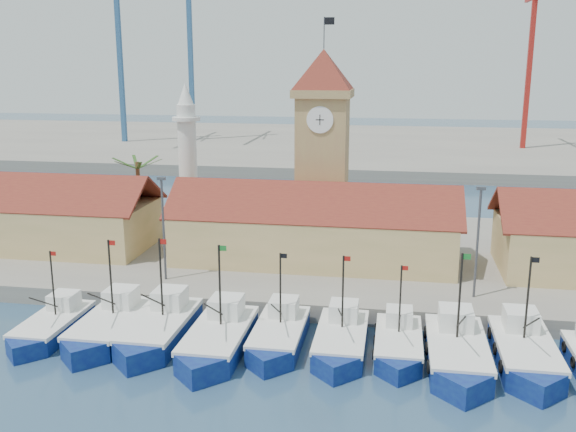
% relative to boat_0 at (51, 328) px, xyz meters
% --- Properties ---
extents(ground, '(400.00, 400.00, 0.00)m').
position_rel_boat_0_xyz_m(ground, '(17.41, -2.21, -0.70)').
color(ground, navy).
rests_on(ground, ground).
extents(quay, '(140.00, 32.00, 1.50)m').
position_rel_boat_0_xyz_m(quay, '(17.41, 21.79, 0.05)').
color(quay, gray).
rests_on(quay, ground).
extents(terminal, '(240.00, 80.00, 2.00)m').
position_rel_boat_0_xyz_m(terminal, '(17.41, 107.79, 0.30)').
color(terminal, gray).
rests_on(terminal, ground).
extents(boat_0, '(3.28, 8.97, 6.79)m').
position_rel_boat_0_xyz_m(boat_0, '(0.00, 0.00, 0.00)').
color(boat_0, navy).
rests_on(boat_0, ground).
extents(boat_1, '(3.74, 10.24, 7.75)m').
position_rel_boat_0_xyz_m(boat_1, '(4.37, 0.42, 0.10)').
color(boat_1, navy).
rests_on(boat_1, ground).
extents(boat_2, '(3.85, 10.56, 7.99)m').
position_rel_boat_0_xyz_m(boat_2, '(8.21, 0.56, 0.12)').
color(boat_2, navy).
rests_on(boat_2, ground).
extents(boat_3, '(3.87, 10.60, 8.02)m').
position_rel_boat_0_xyz_m(boat_3, '(12.92, -0.43, 0.13)').
color(boat_3, navy).
rests_on(boat_3, ground).
extents(boat_4, '(3.45, 9.46, 7.16)m').
position_rel_boat_0_xyz_m(boat_4, '(16.99, 1.14, 0.04)').
color(boat_4, navy).
rests_on(boat_4, ground).
extents(boat_5, '(3.49, 9.55, 7.23)m').
position_rel_boat_0_xyz_m(boat_5, '(21.48, 1.03, 0.05)').
color(boat_5, navy).
rests_on(boat_5, ground).
extents(boat_6, '(3.22, 8.81, 6.67)m').
position_rel_boat_0_xyz_m(boat_6, '(25.48, 1.23, -0.01)').
color(boat_6, navy).
rests_on(boat_6, ground).
extents(boat_7, '(3.91, 10.72, 8.11)m').
position_rel_boat_0_xyz_m(boat_7, '(29.37, 0.08, 0.14)').
color(boat_7, navy).
rests_on(boat_7, ground).
extents(boat_8, '(3.79, 10.38, 7.86)m').
position_rel_boat_0_xyz_m(boat_8, '(33.87, 0.88, 0.11)').
color(boat_8, navy).
rests_on(boat_8, ground).
extents(hall_left, '(31.20, 10.13, 7.61)m').
position_rel_boat_0_xyz_m(hall_left, '(-14.59, 17.79, 3.28)').
color(hall_left, tan).
rests_on(hall_left, quay).
extents(hall_center, '(27.04, 10.13, 7.61)m').
position_rel_boat_0_xyz_m(hall_center, '(17.41, 17.79, 3.28)').
color(hall_center, tan).
rests_on(hall_center, quay).
extents(clock_tower, '(5.80, 5.80, 22.70)m').
position_rel_boat_0_xyz_m(clock_tower, '(17.41, 23.79, 11.26)').
color(clock_tower, tan).
rests_on(clock_tower, quay).
extents(minaret, '(3.00, 3.00, 16.30)m').
position_rel_boat_0_xyz_m(minaret, '(2.41, 25.79, 9.03)').
color(minaret, silver).
rests_on(minaret, quay).
extents(palm_tree, '(5.60, 5.03, 8.39)m').
position_rel_boat_0_xyz_m(palm_tree, '(-2.59, 23.79, 5.54)').
color(palm_tree, brown).
rests_on(palm_tree, quay).
extents(lamp_posts, '(80.70, 0.25, 9.03)m').
position_rel_boat_0_xyz_m(lamp_posts, '(17.91, 9.79, 5.77)').
color(lamp_posts, '#3F3F44').
rests_on(lamp_posts, quay).
extents(crane_blue_far, '(1.00, 32.84, 48.10)m').
position_rel_boat_0_xyz_m(crane_blue_far, '(-37.60, 98.51, 27.97)').
color(crane_blue_far, '#2B5683').
rests_on(crane_blue_far, terminal).
extents(crane_blue_near, '(1.00, 29.88, 45.06)m').
position_rel_boat_0_xyz_m(crane_blue_near, '(-22.94, 104.83, 26.05)').
color(crane_blue_near, '#2B5683').
rests_on(crane_blue_near, terminal).
extents(crane_red_right, '(1.00, 33.77, 38.84)m').
position_rel_boat_0_xyz_m(crane_red_right, '(51.45, 101.13, 22.93)').
color(crane_red_right, '#A21E18').
rests_on(crane_red_right, terminal).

